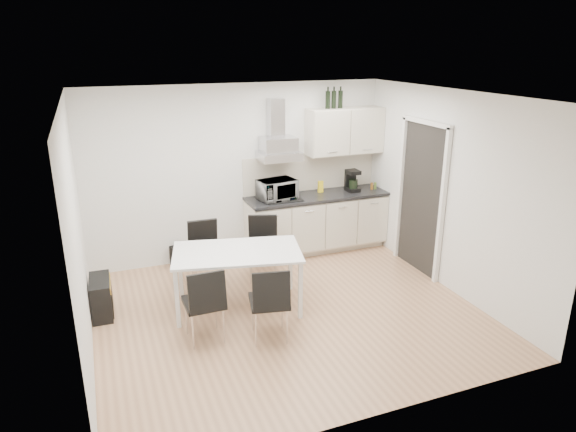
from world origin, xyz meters
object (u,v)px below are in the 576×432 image
chair_near_right (269,302)px  floor_speaker (177,256)px  dining_table (237,257)px  chair_far_left (206,255)px  chair_near_left (204,303)px  guitar_amp (101,297)px  kitchenette (318,199)px  chair_far_right (263,249)px

chair_near_right → floor_speaker: 2.45m
dining_table → chair_far_left: chair_far_left is taller
chair_near_left → guitar_amp: bearing=135.8°
dining_table → floor_speaker: (-0.49, 1.54, -0.53)m
kitchenette → dining_table: bearing=-141.1°
chair_near_right → guitar_amp: size_ratio=1.56×
dining_table → chair_far_left: bearing=119.7°
chair_near_left → floor_speaker: chair_near_left is taller
chair_near_right → chair_far_right: bearing=85.7°
kitchenette → guitar_amp: kitchenette is taller
dining_table → guitar_amp: (-1.59, 0.41, -0.44)m
guitar_amp → floor_speaker: (1.10, 1.13, -0.08)m
guitar_amp → floor_speaker: 1.58m
chair_far_left → chair_near_left: bearing=78.2°
kitchenette → chair_near_right: 2.72m
chair_near_right → floor_speaker: size_ratio=2.95×
chair_near_left → chair_near_right: size_ratio=1.00×
kitchenette → chair_near_left: size_ratio=2.86×
chair_far_left → chair_far_right: (0.77, -0.09, 0.00)m
dining_table → chair_near_right: bearing=-68.5°
chair_far_left → chair_near_right: bearing=104.7°
chair_near_right → floor_speaker: chair_near_right is taller
chair_near_right → guitar_amp: 2.12m
guitar_amp → floor_speaker: guitar_amp is taller
dining_table → floor_speaker: 1.70m
guitar_amp → kitchenette: bearing=18.2°
chair_near_right → guitar_amp: bearing=156.4°
chair_far_left → chair_near_left: 1.35m
chair_near_left → chair_far_right: bearing=47.4°
chair_near_left → chair_near_right: (0.67, -0.23, 0.00)m
dining_table → floor_speaker: dining_table is taller
chair_far_right → floor_speaker: chair_far_right is taller
chair_far_right → chair_near_left: same height
chair_far_left → chair_far_right: bearing=175.5°
kitchenette → chair_far_left: kitchenette is taller
kitchenette → dining_table: 2.19m
chair_far_right → chair_near_right: bearing=93.5°
floor_speaker → chair_far_right: bearing=-54.7°
chair_far_left → guitar_amp: size_ratio=1.56×
dining_table → chair_near_right: size_ratio=1.91×
chair_far_right → chair_near_left: bearing=67.8°
chair_far_left → kitchenette: bearing=-159.8°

